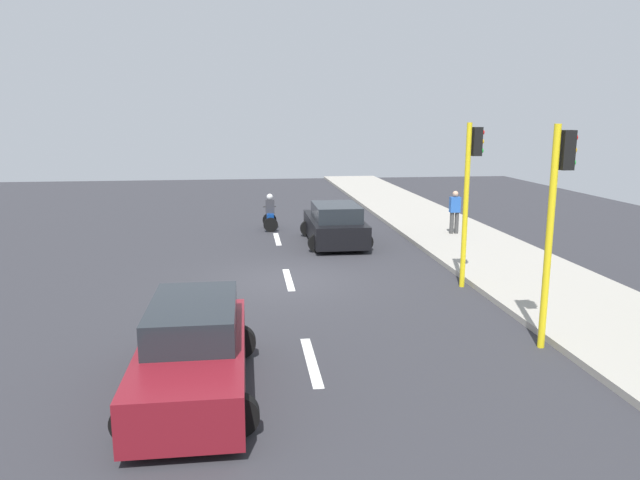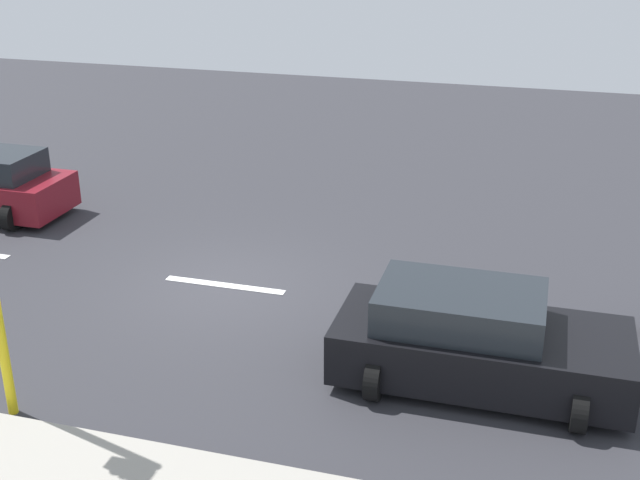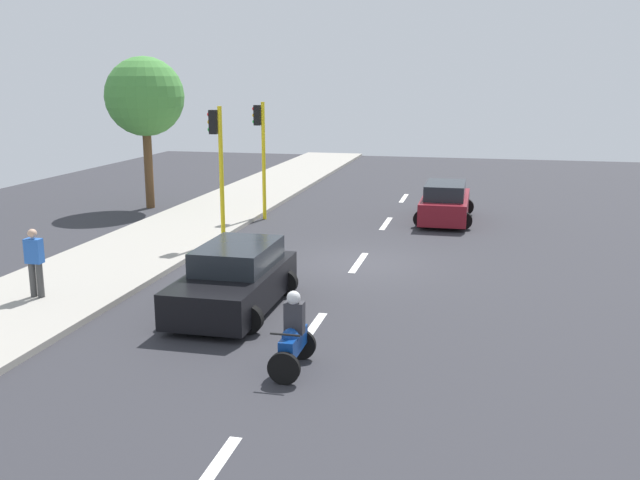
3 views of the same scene
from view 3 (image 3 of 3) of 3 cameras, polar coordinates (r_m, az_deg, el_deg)
ground_plane at (r=21.06m, az=3.14°, el=-1.98°), size 40.00×60.00×0.10m
sidewalk at (r=23.22m, az=-14.13°, el=-0.63°), size 4.00×60.00×0.15m
lane_stripe_far_north at (r=32.69m, az=6.78°, el=3.36°), size 0.20×2.40×0.01m
lane_stripe_north at (r=26.82m, az=5.35°, el=1.33°), size 0.20×2.40×0.01m
lane_stripe_mid at (r=21.04m, az=3.14°, el=-1.83°), size 0.20×2.40×0.01m
lane_stripe_south at (r=15.43m, az=-0.74°, el=-7.33°), size 0.20×2.40×0.01m
lane_stripe_far_south at (r=10.25m, az=-9.15°, el=-18.56°), size 0.20×2.40×0.01m
car_maroon at (r=27.49m, az=10.05°, el=2.97°), size 2.14×4.46×1.52m
car_black at (r=16.77m, az=-6.89°, el=-3.22°), size 2.33×4.36×1.52m
motorcycle at (r=13.23m, az=-2.19°, el=-7.89°), size 0.60×1.30×1.53m
pedestrian_near_signal at (r=18.36m, az=-22.02°, el=-1.55°), size 0.40×0.24×1.69m
traffic_light_corner at (r=23.06m, az=-8.22°, el=6.74°), size 0.49×0.24×4.50m
traffic_light_midblock at (r=27.31m, az=-4.78°, el=7.75°), size 0.49×0.24×4.50m
street_tree_center at (r=30.48m, az=-13.95°, el=11.10°), size 3.24×3.24×6.26m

